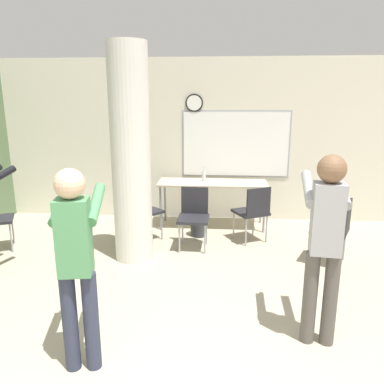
% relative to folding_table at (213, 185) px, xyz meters
% --- Properties ---
extents(wall_back, '(8.00, 0.15, 2.80)m').
position_rel_folding_table_xyz_m(wall_back, '(-0.29, 0.54, 0.68)').
color(wall_back, beige).
rests_on(wall_back, ground_plane).
extents(support_pillar, '(0.51, 0.51, 2.80)m').
position_rel_folding_table_xyz_m(support_pillar, '(-1.03, -1.37, 0.68)').
color(support_pillar, silver).
rests_on(support_pillar, ground_plane).
extents(folding_table, '(1.80, 0.61, 0.77)m').
position_rel_folding_table_xyz_m(folding_table, '(0.00, 0.00, 0.00)').
color(folding_table, beige).
rests_on(folding_table, ground_plane).
extents(bottle_on_table, '(0.06, 0.06, 0.24)m').
position_rel_folding_table_xyz_m(bottle_on_table, '(-0.15, 0.08, 0.15)').
color(bottle_on_table, silver).
rests_on(bottle_on_table, folding_table).
extents(waste_bin, '(0.25, 0.25, 0.35)m').
position_rel_folding_table_xyz_m(waste_bin, '(-0.21, -0.46, -0.54)').
color(waste_bin, '#38383D').
rests_on(waste_bin, ground_plane).
extents(chair_mid_room, '(0.59, 0.59, 0.87)m').
position_rel_folding_table_xyz_m(chair_mid_room, '(1.63, -1.36, -0.21)').
color(chair_mid_room, '#232328').
rests_on(chair_mid_room, ground_plane).
extents(chair_table_left, '(0.62, 0.62, 0.87)m').
position_rel_folding_table_xyz_m(chair_table_left, '(-1.06, -0.74, -0.21)').
color(chair_table_left, '#232328').
rests_on(chair_table_left, ground_plane).
extents(chair_table_right, '(0.59, 0.59, 0.87)m').
position_rel_folding_table_xyz_m(chair_table_right, '(0.63, -0.67, -0.21)').
color(chair_table_right, '#232328').
rests_on(chair_table_right, ground_plane).
extents(chair_table_front, '(0.45, 0.45, 0.87)m').
position_rel_folding_table_xyz_m(chair_table_front, '(-0.25, -0.92, -0.21)').
color(chair_table_front, '#232328').
rests_on(chair_table_front, ground_plane).
extents(person_playing_side, '(0.42, 0.68, 1.69)m').
position_rel_folding_table_xyz_m(person_playing_side, '(1.01, -3.04, 0.28)').
color(person_playing_side, '#514C47').
rests_on(person_playing_side, ground_plane).
extents(person_playing_front, '(0.43, 0.63, 1.64)m').
position_rel_folding_table_xyz_m(person_playing_front, '(-0.96, -3.51, 0.25)').
color(person_playing_front, '#2D3347').
rests_on(person_playing_front, ground_plane).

